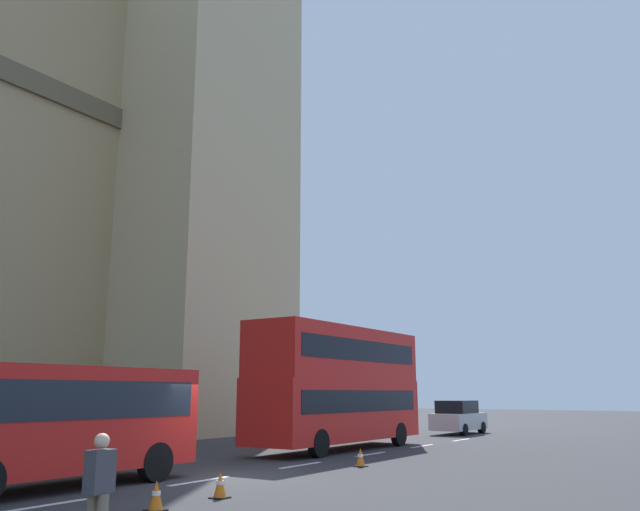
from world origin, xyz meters
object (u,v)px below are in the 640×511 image
sedan_lead (459,417)px  traffic_cone_east (360,457)px  pedestrian_near_cones (99,489)px  double_decker_bus (338,382)px  traffic_cone_middle (220,485)px  traffic_cone_west (156,496)px

sedan_lead → traffic_cone_east: 17.98m
sedan_lead → pedestrian_near_cones: sedan_lead is taller
double_decker_bus → traffic_cone_middle: (-11.98, -4.35, -2.43)m
double_decker_bus → traffic_cone_middle: 12.97m
sedan_lead → pedestrian_near_cones: size_ratio=2.60×
sedan_lead → pedestrian_near_cones: bearing=-167.9°
traffic_cone_middle → traffic_cone_west: bearing=-179.7°
pedestrian_near_cones → traffic_cone_middle: bearing=23.1°
traffic_cone_west → double_decker_bus: bearing=17.5°
traffic_cone_middle → traffic_cone_east: 7.15m
double_decker_bus → traffic_cone_west: size_ratio=17.10×
double_decker_bus → sedan_lead: size_ratio=2.25×
traffic_cone_west → traffic_cone_middle: bearing=0.3°
pedestrian_near_cones → traffic_cone_west: bearing=34.4°
traffic_cone_west → pedestrian_near_cones: (-3.07, -2.10, 0.63)m
traffic_cone_middle → traffic_cone_east: same height
double_decker_bus → traffic_cone_west: (-13.85, -4.36, -2.43)m
sedan_lead → traffic_cone_middle: bearing=-170.3°
sedan_lead → traffic_cone_west: sedan_lead is taller
double_decker_bus → traffic_cone_west: bearing=-162.5°
sedan_lead → traffic_cone_middle: (-24.72, -4.23, -0.63)m
double_decker_bus → sedan_lead: bearing=-0.5°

